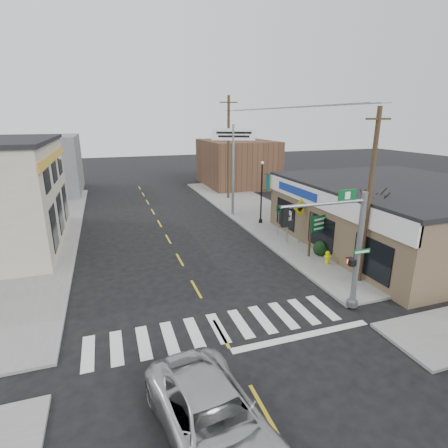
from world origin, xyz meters
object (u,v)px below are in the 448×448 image
object	(u,v)px
fire_hydrant	(327,257)
bare_tree	(375,195)
traffic_signal_pole	(347,240)
utility_pole_far	(228,147)
suv	(214,420)
dance_center_sign	(233,149)
utility_pole_near	(369,197)
guide_sign	(320,227)
lamp_post	(262,188)

from	to	relation	value
fire_hydrant	bare_tree	xyz separation A→B (m)	(1.83, -1.12, 3.75)
traffic_signal_pole	utility_pole_far	world-z (taller)	utility_pole_far
suv	dance_center_sign	size ratio (longest dim) A/B	0.70
dance_center_sign	utility_pole_far	bearing A→B (deg)	98.66
suv	bare_tree	xyz separation A→B (m)	(11.50, 7.87, 3.55)
suv	utility_pole_near	bearing A→B (deg)	25.50
bare_tree	utility_pole_near	xyz separation A→B (m)	(-1.52, -1.28, 0.27)
dance_center_sign	suv	bearing A→B (deg)	-86.71
utility_pole_far	bare_tree	bearing A→B (deg)	-78.30
traffic_signal_pole	fire_hydrant	bearing A→B (deg)	61.94
fire_hydrant	utility_pole_far	size ratio (longest dim) A/B	0.08
guide_sign	utility_pole_far	size ratio (longest dim) A/B	0.27
suv	dance_center_sign	distance (m)	23.07
dance_center_sign	lamp_post	bearing A→B (deg)	-42.92
traffic_signal_pole	dance_center_sign	distance (m)	16.66
lamp_post	bare_tree	bearing A→B (deg)	-54.01
bare_tree	utility_pole_far	world-z (taller)	utility_pole_far
guide_sign	utility_pole_near	distance (m)	4.54
traffic_signal_pole	lamp_post	world-z (taller)	traffic_signal_pole
traffic_signal_pole	utility_pole_far	xyz separation A→B (m)	(2.77, 22.82, 2.05)
suv	utility_pole_near	distance (m)	12.55
suv	fire_hydrant	world-z (taller)	suv
guide_sign	dance_center_sign	distance (m)	11.50
fire_hydrant	bare_tree	world-z (taller)	bare_tree
guide_sign	fire_hydrant	bearing A→B (deg)	-115.37
traffic_signal_pole	fire_hydrant	distance (m)	5.80
traffic_signal_pole	utility_pole_near	distance (m)	3.62
bare_tree	utility_pole_far	distance (m)	19.55
fire_hydrant	utility_pole_near	xyz separation A→B (m)	(0.31, -2.40, 4.01)
bare_tree	guide_sign	bearing A→B (deg)	123.41
dance_center_sign	bare_tree	distance (m)	13.59
guide_sign	dance_center_sign	size ratio (longest dim) A/B	0.36
bare_tree	suv	bearing A→B (deg)	-145.62
lamp_post	utility_pole_far	distance (m)	9.82
suv	lamp_post	xyz separation A→B (m)	(9.51, 17.81, 2.25)
suv	guide_sign	bearing A→B (deg)	38.09
guide_sign	bare_tree	distance (m)	3.74
dance_center_sign	bare_tree	world-z (taller)	dance_center_sign
guide_sign	bare_tree	size ratio (longest dim) A/B	0.52
guide_sign	bare_tree	world-z (taller)	bare_tree
utility_pole_far	utility_pole_near	bearing A→B (deg)	-82.76
suv	lamp_post	distance (m)	20.32
suv	utility_pole_far	bearing A→B (deg)	61.90
guide_sign	utility_pole_near	size ratio (longest dim) A/B	0.32
traffic_signal_pole	utility_pole_near	world-z (taller)	utility_pole_near
guide_sign	traffic_signal_pole	bearing A→B (deg)	-129.14
utility_pole_near	fire_hydrant	bearing A→B (deg)	91.62
lamp_post	dance_center_sign	xyz separation A→B (m)	(-1.30, 3.15, 2.80)
lamp_post	utility_pole_far	bearing A→B (deg)	111.51
fire_hydrant	utility_pole_near	world-z (taller)	utility_pole_near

